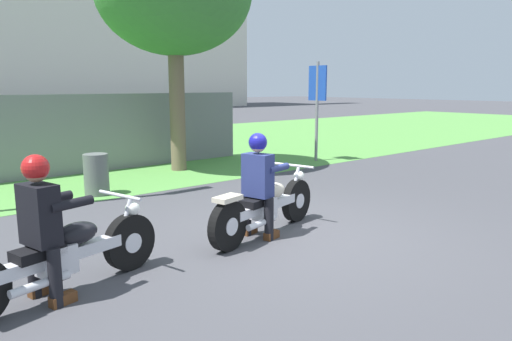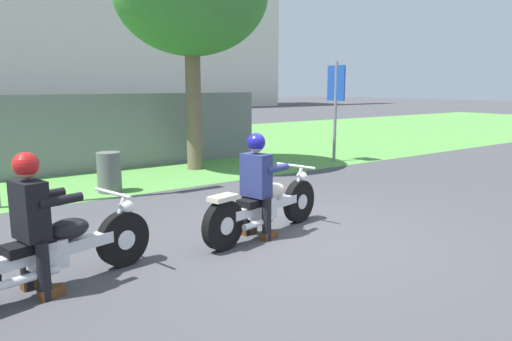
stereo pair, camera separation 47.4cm
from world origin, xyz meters
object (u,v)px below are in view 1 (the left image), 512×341
object	(u,v)px
motorcycle_follow	(62,257)
trash_can	(96,174)
rider_lead	(259,177)
rider_follow	(42,217)
sign_banner	(317,96)
motorcycle_lead	(266,206)

from	to	relation	value
motorcycle_follow	trash_can	size ratio (longest dim) A/B	2.89
trash_can	motorcycle_follow	bearing A→B (deg)	-115.95
motorcycle_follow	rider_lead	bearing A→B (deg)	-10.86
rider_follow	sign_banner	world-z (taller)	sign_banner
motorcycle_lead	motorcycle_follow	world-z (taller)	motorcycle_lead
motorcycle_follow	trash_can	world-z (taller)	motorcycle_follow
motorcycle_lead	motorcycle_follow	distance (m)	2.74
rider_lead	trash_can	distance (m)	3.89
rider_lead	trash_can	world-z (taller)	rider_lead
rider_lead	rider_follow	size ratio (longest dim) A/B	1.00
rider_lead	motorcycle_lead	bearing A→B (deg)	-0.85
motorcycle_lead	rider_lead	xyz separation A→B (m)	(-0.16, -0.04, 0.43)
trash_can	sign_banner	xyz separation A→B (m)	(6.08, 0.15, 1.34)
motorcycle_lead	motorcycle_follow	xyz separation A→B (m)	(-2.74, -0.17, -0.00)
motorcycle_lead	rider_follow	bearing A→B (deg)	170.29
motorcycle_lead	sign_banner	size ratio (longest dim) A/B	0.84
motorcycle_lead	rider_follow	distance (m)	2.94
motorcycle_follow	sign_banner	world-z (taller)	sign_banner
rider_follow	sign_banner	distance (m)	9.19
trash_can	rider_follow	bearing A→B (deg)	-117.63
trash_can	sign_banner	distance (m)	6.22
motorcycle_follow	rider_follow	xyz separation A→B (m)	(-0.16, -0.04, 0.43)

